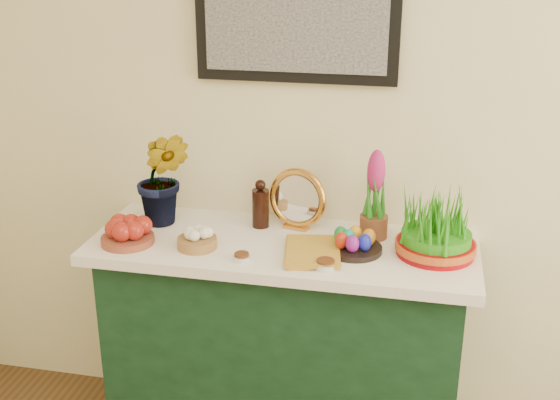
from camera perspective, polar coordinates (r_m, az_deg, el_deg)
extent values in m
cube|color=beige|center=(2.60, 12.34, 7.24)|extent=(4.00, 0.04, 2.70)
cube|color=black|center=(2.56, 1.33, 15.48)|extent=(0.74, 0.03, 0.54)
cube|color=#A5A5A5|center=(2.55, 1.25, 15.44)|extent=(0.66, 0.01, 0.46)
cube|color=#153B22|center=(2.78, 0.22, -12.15)|extent=(1.30, 0.45, 0.85)
cube|color=white|center=(2.57, 0.23, -3.79)|extent=(1.40, 0.55, 0.04)
imported|color=#287D1C|center=(2.67, -9.55, 3.01)|extent=(0.26, 0.23, 0.49)
cylinder|color=brown|center=(2.60, -12.27, -3.17)|extent=(0.21, 0.21, 0.03)
cylinder|color=#97693D|center=(2.52, -6.75, -3.47)|extent=(0.17, 0.17, 0.04)
cylinder|color=black|center=(2.66, -1.59, -0.68)|extent=(0.06, 0.06, 0.15)
sphere|color=black|center=(2.63, -1.61, 1.23)|extent=(0.04, 0.04, 0.04)
cube|color=gold|center=(2.67, 1.34, -2.18)|extent=(0.10, 0.07, 0.01)
torus|color=gold|center=(2.64, 1.43, 0.14)|extent=(0.24, 0.10, 0.24)
cylinder|color=silver|center=(2.63, 1.41, 0.10)|extent=(0.18, 0.06, 0.18)
imported|color=gold|center=(2.45, 0.41, -4.11)|extent=(0.21, 0.28, 0.03)
cylinder|color=silver|center=(2.42, -3.13, -4.72)|extent=(0.06, 0.06, 0.02)
cylinder|color=#592D14|center=(2.41, -3.14, -4.45)|extent=(0.05, 0.05, 0.01)
cylinder|color=silver|center=(2.36, 3.72, -5.32)|extent=(0.08, 0.08, 0.02)
cylinder|color=#592D14|center=(2.35, 3.73, -5.00)|extent=(0.06, 0.06, 0.01)
cylinder|color=black|center=(2.49, 6.01, -3.96)|extent=(0.21, 0.21, 0.02)
ellipsoid|color=red|center=(2.45, 5.03, -3.30)|extent=(0.05, 0.05, 0.06)
ellipsoid|color=#1920B2|center=(2.44, 6.90, -3.45)|extent=(0.05, 0.05, 0.06)
ellipsoid|color=orange|center=(2.51, 6.14, -2.73)|extent=(0.05, 0.05, 0.06)
ellipsoid|color=#178230|center=(2.50, 4.95, -2.82)|extent=(0.05, 0.05, 0.06)
ellipsoid|color=orange|center=(2.49, 7.24, -3.00)|extent=(0.05, 0.05, 0.06)
ellipsoid|color=#8A1A90|center=(2.43, 5.91, -3.57)|extent=(0.05, 0.05, 0.06)
ellipsoid|color=#0DA68C|center=(2.47, 5.58, -3.06)|extent=(0.05, 0.05, 0.06)
cylinder|color=brown|center=(2.60, 7.61, -2.14)|extent=(0.10, 0.10, 0.08)
ellipsoid|color=#C7276C|center=(2.53, 7.83, 2.35)|extent=(0.07, 0.07, 0.16)
cylinder|color=#91050A|center=(2.51, 12.50, -3.83)|extent=(0.27, 0.27, 0.05)
cylinder|color=#A21018|center=(2.50, 12.52, -3.62)|extent=(0.28, 0.28, 0.03)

